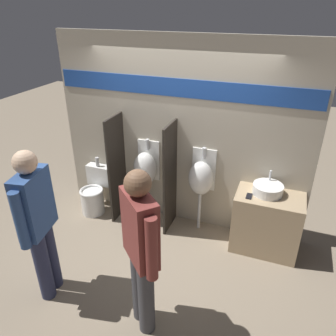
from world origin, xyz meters
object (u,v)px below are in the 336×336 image
object	(u,v)px
cell_phone	(249,196)
toilet	(94,193)
sink_basin	(268,189)
urinal_near_counter	(146,168)
person_with_lanyard	(38,221)
urinal_far	(201,178)
person_in_vest	(141,248)

from	to	relation	value
cell_phone	toilet	distance (m)	2.44
toilet	sink_basin	bearing A→B (deg)	1.62
sink_basin	toilet	bearing A→B (deg)	-178.38
cell_phone	urinal_near_counter	world-z (taller)	urinal_near_counter
sink_basin	urinal_near_counter	xyz separation A→B (m)	(-1.75, 0.07, -0.05)
sink_basin	person_with_lanyard	size ratio (longest dim) A/B	0.21
sink_basin	urinal_far	bearing A→B (deg)	175.41
urinal_far	person_with_lanyard	world-z (taller)	person_with_lanyard
urinal_near_counter	person_in_vest	xyz separation A→B (m)	(0.76, -1.77, 0.16)
urinal_near_counter	cell_phone	bearing A→B (deg)	-8.56
sink_basin	toilet	size ratio (longest dim) A/B	0.45
person_with_lanyard	urinal_near_counter	bearing A→B (deg)	-24.76
person_with_lanyard	cell_phone	bearing A→B (deg)	-63.15
urinal_near_counter	person_with_lanyard	world-z (taller)	person_with_lanyard
cell_phone	toilet	size ratio (longest dim) A/B	0.16
cell_phone	urinal_near_counter	xyz separation A→B (m)	(-1.54, 0.23, 0.01)
toilet	person_with_lanyard	xyz separation A→B (m)	(0.42, -1.62, 0.68)
urinal_far	person_with_lanyard	size ratio (longest dim) A/B	0.71
urinal_near_counter	urinal_far	xyz separation A→B (m)	(0.85, 0.00, 0.00)
sink_basin	cell_phone	world-z (taller)	sink_basin
cell_phone	urinal_far	xyz separation A→B (m)	(-0.69, 0.23, 0.01)
person_with_lanyard	sink_basin	bearing A→B (deg)	-63.17
urinal_far	cell_phone	bearing A→B (deg)	-18.47
sink_basin	person_with_lanyard	distance (m)	2.76
person_in_vest	urinal_far	bearing A→B (deg)	-49.53
urinal_near_counter	sink_basin	bearing A→B (deg)	-2.37
person_with_lanyard	person_in_vest	bearing A→B (deg)	-101.45
sink_basin	person_in_vest	world-z (taller)	person_in_vest
urinal_far	person_with_lanyard	distance (m)	2.18
urinal_near_counter	person_in_vest	bearing A→B (deg)	-66.84
toilet	person_in_vest	world-z (taller)	person_in_vest
urinal_near_counter	person_with_lanyard	xyz separation A→B (m)	(-0.43, -1.77, 0.15)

